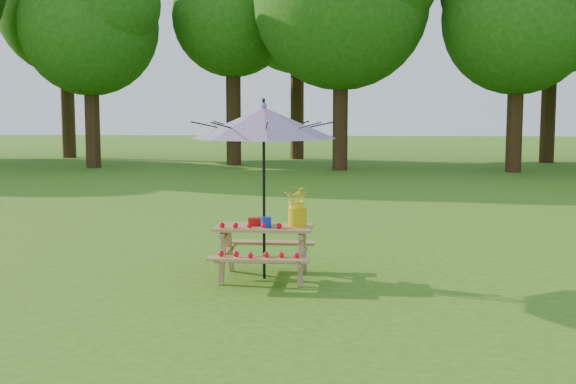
{
  "coord_description": "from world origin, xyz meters",
  "views": [
    {
      "loc": [
        2.65,
        -4.34,
        2.08
      ],
      "look_at": [
        1.81,
        4.48,
        1.1
      ],
      "focal_mm": 45.0,
      "sensor_mm": 36.0,
      "label": 1
    }
  ],
  "objects": [
    {
      "name": "picnic_table",
      "position": [
        1.51,
        4.48,
        0.33
      ],
      "size": [
        1.2,
        1.32,
        0.67
      ],
      "color": "olive",
      "rests_on": "ground"
    },
    {
      "name": "patio_umbrella",
      "position": [
        1.51,
        4.48,
        1.95
      ],
      "size": [
        2.08,
        2.08,
        2.25
      ],
      "color": "black",
      "rests_on": "ground"
    },
    {
      "name": "produce_bins",
      "position": [
        1.47,
        4.47,
        0.72
      ],
      "size": [
        0.3,
        0.41,
        0.13
      ],
      "color": "#B3120E",
      "rests_on": "picnic_table"
    },
    {
      "name": "tomatoes_row",
      "position": [
        1.36,
        4.3,
        0.71
      ],
      "size": [
        0.77,
        0.13,
        0.07
      ],
      "primitive_type": null,
      "color": "red",
      "rests_on": "picnic_table"
    },
    {
      "name": "flower_bucket",
      "position": [
        1.92,
        4.52,
        0.94
      ],
      "size": [
        0.37,
        0.34,
        0.51
      ],
      "color": "#DBB70B",
      "rests_on": "picnic_table"
    }
  ]
}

